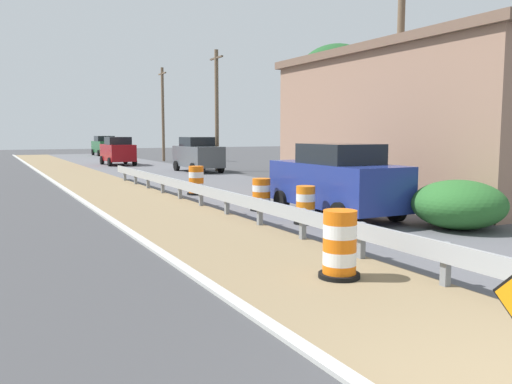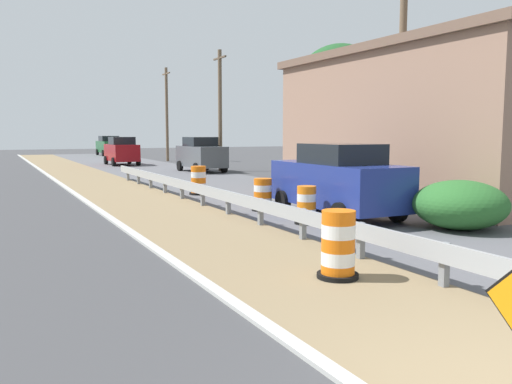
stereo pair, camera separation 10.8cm
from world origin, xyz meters
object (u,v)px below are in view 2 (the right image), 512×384
Objects in this scene: traffic_barrel_far at (198,182)px; car_mid_far_lane at (109,146)px; utility_pole_mid at (220,109)px; traffic_barrel_mid at (263,196)px; car_trailing_near_lane at (201,154)px; car_lead_near_lane at (122,151)px; car_lead_far_lane at (338,180)px; traffic_barrel_close at (306,207)px; traffic_barrel_nearest at (338,247)px; utility_pole_far at (167,113)px; utility_pole_near at (402,73)px.

car_mid_far_lane is (4.35, 38.16, 0.54)m from traffic_barrel_far.
utility_pole_mid is (1.41, -26.85, 2.85)m from car_mid_far_lane.
car_trailing_near_lane reaches higher than traffic_barrel_mid.
car_trailing_near_lane is at bearing 68.44° from traffic_barrel_far.
car_lead_near_lane is at bearing -9.18° from car_mid_far_lane.
car_lead_near_lane is (1.69, 20.56, 0.54)m from traffic_barrel_far.
car_lead_far_lane is (-2.88, -18.29, -0.02)m from car_trailing_near_lane.
car_mid_far_lane is (4.20, 45.73, 0.59)m from traffic_barrel_close.
utility_pole_mid is (4.14, 18.22, 2.84)m from car_lead_far_lane.
car_lead_near_lane is at bearing 1.00° from car_lead_far_lane.
traffic_barrel_nearest is at bearing -100.16° from traffic_barrel_far.
utility_pole_far is at bearing -7.58° from car_lead_far_lane.
utility_pole_near is (4.86, 1.91, 3.90)m from traffic_barrel_close.
car_trailing_near_lane is 3.09m from utility_pole_mid.
car_trailing_near_lane is (4.50, 11.38, 0.56)m from traffic_barrel_far.
traffic_barrel_nearest is 7.73m from traffic_barrel_mid.
car_lead_far_lane is (3.81, 5.34, 0.53)m from traffic_barrel_nearest.
traffic_barrel_mid is 0.13× the size of utility_pole_far.
traffic_barrel_close is at bearing -106.53° from utility_pole_mid.
car_lead_far_lane reaches higher than traffic_barrel_mid.
traffic_barrel_far reaches higher than traffic_barrel_close.
traffic_barrel_far is at bearing -7.09° from car_mid_far_lane.
traffic_barrel_close is 0.22× the size of car_lead_far_lane.
utility_pole_far is at bearing 87.34° from utility_pole_near.
car_lead_near_lane is at bearing 86.77° from traffic_barrel_mid.
car_mid_far_lane is (-0.15, 26.78, -0.03)m from car_trailing_near_lane.
car_trailing_near_lane is (6.69, 23.63, 0.55)m from traffic_barrel_nearest.
traffic_barrel_mid is 0.12× the size of utility_pole_near.
utility_pole_near is at bearing 0.28° from car_mid_far_lane.
car_mid_far_lane is at bearing 82.60° from traffic_barrel_nearest.
car_mid_far_lane is (6.55, 50.41, 0.53)m from traffic_barrel_nearest.
utility_pole_near reaches higher than traffic_barrel_far.
traffic_barrel_close is at bearing 63.31° from traffic_barrel_nearest.
car_lead_far_lane is at bearing 24.43° from traffic_barrel_close.
car_lead_far_lane is (1.62, -6.91, 0.54)m from traffic_barrel_far.
car_lead_near_lane is 0.52× the size of utility_pole_far.
utility_pole_near reaches higher than utility_pole_far.
utility_pole_far is (1.39, 29.93, -0.29)m from utility_pole_near.
traffic_barrel_mid is 17.47m from utility_pole_mid.
car_lead_near_lane is 6.71m from utility_pole_far.
utility_pole_near is at bearing -68.75° from car_lead_far_lane.
utility_pole_near is at bearing 21.44° from traffic_barrel_close.
car_lead_near_lane reaches higher than traffic_barrel_close.
car_lead_far_lane is at bearing -76.80° from traffic_barrel_far.
traffic_barrel_mid is 0.21× the size of car_mid_far_lane.
car_lead_far_lane is at bearing -4.05° from car_mid_far_lane.
utility_pole_mid is (0.75, 16.97, -0.46)m from utility_pole_near.
car_lead_far_lane reaches higher than traffic_barrel_close.
utility_pole_far is at bearing 170.04° from car_trailing_near_lane.
car_lead_far_lane reaches higher than traffic_barrel_far.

